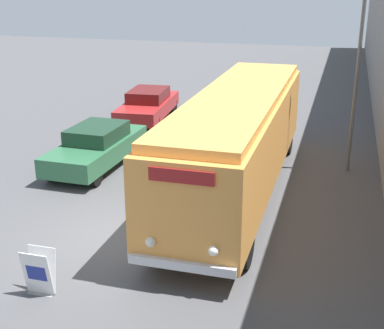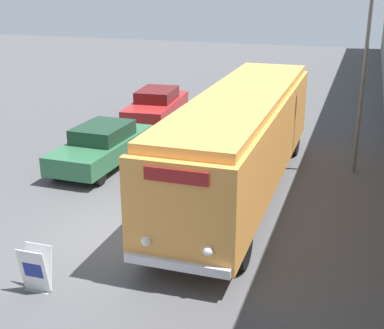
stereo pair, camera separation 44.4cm
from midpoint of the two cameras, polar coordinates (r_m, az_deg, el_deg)
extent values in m
plane|color=#4C4C4F|center=(13.82, -6.51, -7.60)|extent=(80.00, 80.00, 0.00)
cylinder|color=black|center=(12.74, -2.96, -7.26)|extent=(0.28, 1.08, 1.08)
cylinder|color=black|center=(12.22, 6.43, -8.62)|extent=(0.28, 1.08, 1.08)
cylinder|color=black|center=(20.36, 5.60, 3.12)|extent=(0.28, 1.08, 1.08)
cylinder|color=black|center=(20.03, 11.50, 2.54)|extent=(0.28, 1.08, 1.08)
cube|color=#EF9E47|center=(15.83, 6.06, 2.65)|extent=(2.43, 11.30, 2.32)
cube|color=#FEA74B|center=(15.51, 6.23, 7.17)|extent=(2.24, 10.85, 0.24)
cube|color=silver|center=(11.16, -0.53, -10.72)|extent=(2.31, 0.12, 0.20)
sphere|color=white|center=(11.18, -3.77, -8.18)|extent=(0.22, 0.22, 0.22)
sphere|color=white|center=(10.81, 2.92, -9.22)|extent=(0.22, 0.22, 0.22)
cube|color=maroon|center=(10.35, -0.50, -1.26)|extent=(1.34, 0.06, 0.28)
cube|color=gray|center=(12.00, -15.05, -12.77)|extent=(0.57, 0.22, 0.01)
cube|color=white|center=(11.68, -15.50, -10.91)|extent=(0.64, 0.20, 1.01)
cube|color=white|center=(11.81, -15.03, -10.52)|extent=(0.64, 0.20, 1.01)
cube|color=navy|center=(11.66, -15.55, -10.84)|extent=(0.45, 0.07, 0.35)
cylinder|color=#595E60|center=(18.05, 18.53, 9.05)|extent=(0.12, 0.12, 6.58)
cylinder|color=black|center=(17.80, -13.52, -0.60)|extent=(0.22, 0.61, 0.61)
cylinder|color=black|center=(17.04, -9.13, -1.21)|extent=(0.22, 0.61, 0.61)
cylinder|color=black|center=(20.49, -8.61, 2.41)|extent=(0.22, 0.61, 0.61)
cylinder|color=black|center=(19.83, -4.65, 1.99)|extent=(0.22, 0.61, 0.61)
cube|color=#2D6642|center=(18.66, -8.90, 1.68)|extent=(1.92, 4.74, 0.63)
cube|color=#193824|center=(18.59, -8.82, 3.45)|extent=(1.59, 2.15, 0.50)
cylinder|color=black|center=(23.06, -6.29, 4.55)|extent=(0.22, 0.67, 0.67)
cylinder|color=black|center=(22.61, -2.57, 4.34)|extent=(0.22, 0.67, 0.67)
cylinder|color=black|center=(26.19, -3.86, 6.45)|extent=(0.22, 0.67, 0.67)
cylinder|color=black|center=(25.79, -0.56, 6.29)|extent=(0.22, 0.67, 0.67)
cube|color=#A52323|center=(24.32, -3.28, 6.15)|extent=(2.22, 4.93, 0.59)
cube|color=#5B1313|center=(24.31, -3.22, 7.45)|extent=(1.72, 2.28, 0.50)
camera|label=1|loc=(0.22, -89.05, 0.34)|focal=50.00mm
camera|label=2|loc=(0.22, 90.95, -0.34)|focal=50.00mm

